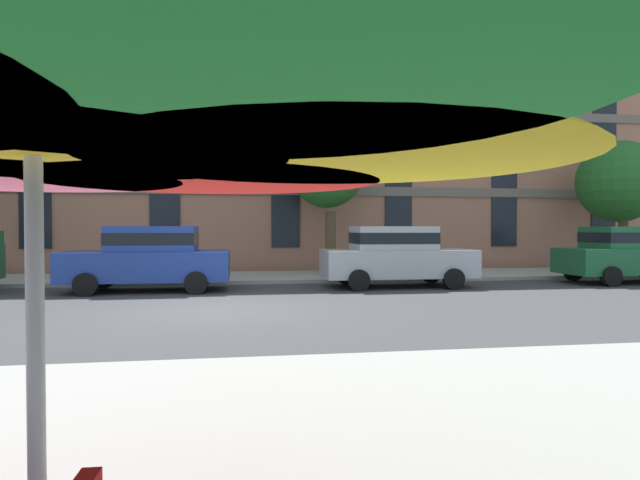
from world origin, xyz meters
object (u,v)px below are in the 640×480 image
object	(u,v)px
street_tree_middle	(327,172)
patio_umbrella	(32,80)
sedan_silver	(396,255)
sedan_green	(629,253)
sedan_blue	(150,257)
street_tree_right	(624,181)

from	to	relation	value
street_tree_middle	patio_umbrella	bearing A→B (deg)	-102.82
sedan_silver	sedan_green	xyz separation A→B (m)	(7.64, 0.00, 0.00)
sedan_green	street_tree_middle	world-z (taller)	street_tree_middle
sedan_green	street_tree_middle	xyz separation A→B (m)	(-9.08, 3.67, 2.81)
sedan_blue	patio_umbrella	bearing A→B (deg)	-81.89
sedan_blue	street_tree_right	distance (m)	17.22
street_tree_middle	sedan_green	bearing A→B (deg)	-22.00
sedan_blue	patio_umbrella	world-z (taller)	patio_umbrella
patio_umbrella	sedan_silver	bearing A→B (deg)	67.87
sedan_blue	sedan_silver	distance (m)	6.97
street_tree_middle	street_tree_right	world-z (taller)	street_tree_middle
sedan_blue	sedan_silver	world-z (taller)	same
patio_umbrella	sedan_blue	bearing A→B (deg)	98.11
sedan_blue	street_tree_middle	world-z (taller)	street_tree_middle
street_tree_right	patio_umbrella	size ratio (longest dim) A/B	1.29
sedan_silver	street_tree_middle	distance (m)	4.84
sedan_green	street_tree_middle	size ratio (longest dim) A/B	0.85
sedan_blue	sedan_green	world-z (taller)	same
sedan_silver	street_tree_right	world-z (taller)	street_tree_right
sedan_green	street_tree_middle	bearing A→B (deg)	158.00
street_tree_right	patio_umbrella	xyz separation A→B (m)	(-14.97, -15.61, -1.32)
street_tree_middle	street_tree_right	distance (m)	11.27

